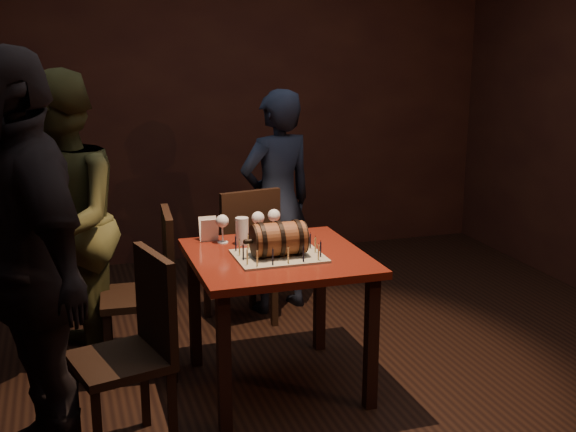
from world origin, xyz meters
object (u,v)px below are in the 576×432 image
Objects in this scene: person_left_front at (28,271)px; person_left_rear at (61,225)px; person_back at (277,202)px; wine_glass_left at (222,222)px; pub_table at (277,274)px; wine_glass_right at (274,217)px; barrel_cake at (279,239)px; chair_back at (244,250)px; chair_left_front at (136,342)px; wine_glass_mid at (258,219)px; pint_of_ale at (242,232)px; chair_left_rear at (151,284)px.

person_left_rear is at bearing 153.15° from person_left_front.
wine_glass_left is at bearing 39.76° from person_back.
pub_table is 0.49× the size of person_left_front.
pub_table is 0.43m from wine_glass_left.
person_left_front is at bearing -143.78° from wine_glass_left.
wine_glass_left and wine_glass_right have the same top height.
barrel_cake is 1.22m from person_back.
chair_back reaches higher than wine_glass_right.
person_left_rear is at bearing 168.29° from wine_glass_right.
person_back reaches higher than pub_table.
barrel_cake is at bearing 23.50° from chair_left_front.
wine_glass_left is at bearing 121.93° from barrel_cake.
wine_glass_mid and wine_glass_right have the same top height.
pub_table is 5.59× the size of wine_glass_right.
person_back is at bearing 73.56° from barrel_cake.
person_left_front reaches higher than pint_of_ale.
pint_of_ale is 0.16× the size of chair_back.
pub_table is 1.16m from person_back.
chair_back is at bearing 23.85° from person_back.
person_left_front is (-1.20, -0.37, 0.07)m from barrel_cake.
chair_left_front is at bearing -129.10° from wine_glass_left.
wine_glass_left is 0.31m from wine_glass_right.
chair_left_rear reaches higher than wine_glass_left.
person_left_rear is (-0.29, 0.96, 0.33)m from chair_left_front.
chair_back is (0.27, 0.57, -0.35)m from wine_glass_left.
pint_of_ale is at bearing -30.40° from wine_glass_left.
wine_glass_left is 0.95m from chair_left_front.
wine_glass_left is (-0.23, 0.29, 0.23)m from pub_table.
wine_glass_right is (0.08, 0.33, 0.23)m from pub_table.
chair_left_front is 1.88m from person_back.
person_left_front is at bearing -162.78° from barrel_cake.
barrel_cake is 0.19× the size of person_left_rear.
wine_glass_right is 0.82m from person_back.
person_left_rear reaches higher than pint_of_ale.
pub_table is 0.97× the size of chair_left_front.
pint_of_ale is 0.59m from chair_left_rear.
pint_of_ale is (-0.12, 0.29, -0.03)m from barrel_cake.
person_back is at bearing 71.97° from wine_glass_right.
pub_table is 0.97× the size of chair_left_rear.
wine_glass_mid is 0.14m from pint_of_ale.
chair_back is 0.51× the size of person_left_front.
person_left_rear reaches higher than wine_glass_right.
wine_glass_mid reaches higher than pint_of_ale.
pub_table is 0.74m from chair_left_rear.
barrel_cake is 0.41m from wine_glass_left.
person_left_front is (-1.21, -0.43, 0.28)m from pub_table.
person_back is 1.51m from person_left_rear.
barrel_cake is 0.32m from pint_of_ale.
pint_of_ale is at bearing 118.88° from pub_table.
wine_glass_right is at bearing -4.43° from chair_left_rear.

